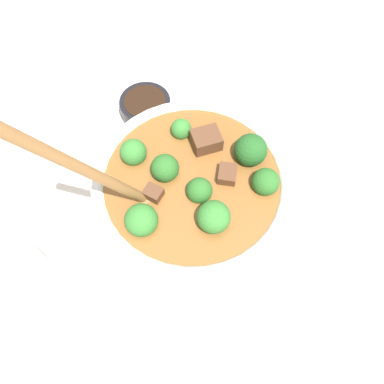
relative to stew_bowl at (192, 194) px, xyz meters
name	(u,v)px	position (x,y,z in m)	size (l,w,h in m)	color
ground_plane	(192,214)	(0.00, 0.00, -0.07)	(4.00, 4.00, 0.00)	silver
stew_bowl	(192,194)	(0.00, 0.00, 0.00)	(0.25, 0.26, 0.29)	white
condiment_bowl	(146,107)	(-0.17, 0.10, -0.05)	(0.08, 0.08, 0.03)	black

